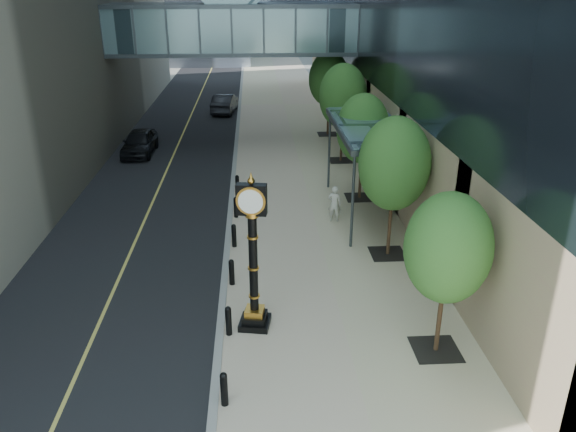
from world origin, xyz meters
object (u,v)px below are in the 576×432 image
at_px(street_clock, 253,265).
at_px(car_far, 225,103).
at_px(pedestrian, 334,204).
at_px(car_near, 139,142).

distance_m(street_clock, car_far, 32.56).
relative_size(pedestrian, car_far, 0.36).
bearing_deg(car_near, street_clock, -68.70).
bearing_deg(pedestrian, car_far, -58.96).
bearing_deg(street_clock, car_far, 104.34).
height_order(car_near, car_far, car_far).
bearing_deg(pedestrian, street_clock, 82.84).
relative_size(street_clock, car_near, 1.11).
relative_size(street_clock, car_far, 1.07).
distance_m(car_near, car_far, 13.16).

